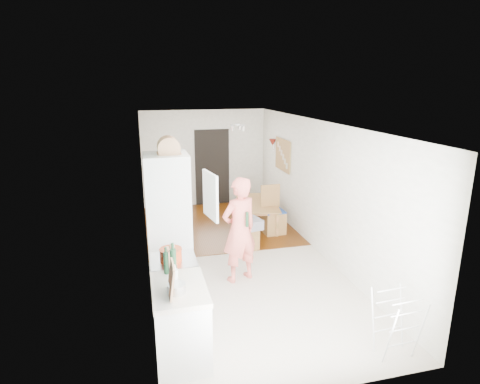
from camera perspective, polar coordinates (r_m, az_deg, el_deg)
name	(u,v)px	position (r m, az deg, el deg)	size (l,w,h in m)	color
room_shell	(236,193)	(7.17, -0.53, -0.17)	(3.20, 7.00, 2.50)	white
floor	(236,257)	(7.60, -0.50, -9.28)	(3.20, 7.00, 0.01)	beige
wood_floor_overlay	(217,224)	(9.28, -3.24, -4.61)	(3.20, 3.30, 0.01)	#562B08
sage_wall_panel	(147,197)	(4.90, -13.14, -0.70)	(0.02, 3.00, 1.30)	slate
tile_splashback	(152,271)	(4.63, -12.36, -10.91)	(0.02, 1.90, 0.50)	black
doorway_recess	(212,168)	(10.58, -3.97, 3.49)	(0.90, 0.04, 2.00)	black
base_cabinet	(181,324)	(5.00, -8.43, -18.09)	(0.60, 0.90, 0.86)	silver
worktop	(179,289)	(4.76, -8.65, -13.46)	(0.62, 0.92, 0.06)	beige
range_cooker	(175,292)	(5.63, -9.28, -13.86)	(0.60, 0.60, 0.88)	silver
cooker_top	(173,261)	(5.42, -9.49, -9.61)	(0.60, 0.60, 0.04)	silver
fridge_housing	(169,223)	(6.30, -10.11, -4.31)	(0.66, 0.66, 2.15)	silver
fridge_door	(210,196)	(5.94, -4.23, -0.51)	(0.56, 0.04, 0.70)	silver
fridge_interior	(188,192)	(6.19, -7.46, 0.05)	(0.02, 0.52, 0.66)	white
pinboard	(283,155)	(9.34, 6.15, 5.28)	(0.03, 0.90, 0.70)	tan
pinboard_frame	(283,155)	(9.33, 6.07, 5.27)	(0.01, 0.94, 0.74)	#AD7341
wall_sconce	(273,142)	(9.90, 4.66, 7.06)	(0.18, 0.18, 0.16)	maroon
person	(239,221)	(6.42, -0.09, -4.10)	(0.75, 0.49, 2.06)	#F57063
dining_table	(258,216)	(9.13, 2.59, -3.40)	(1.34, 0.75, 0.47)	#AD7341
dining_chair	(274,210)	(8.62, 4.80, -2.62)	(0.44, 0.44, 1.04)	#AD7341
stool	(248,238)	(7.89, 1.17, -6.58)	(0.34, 0.34, 0.44)	#AD7341
grey_drape	(249,224)	(7.74, 1.29, -4.53)	(0.42, 0.42, 0.19)	gray
drying_rack	(396,325)	(5.32, 21.33, -17.17)	(0.41, 0.37, 0.81)	silver
bread_bin	(168,148)	(6.02, -10.14, 6.24)	(0.35, 0.33, 0.18)	tan
red_casserole	(171,255)	(5.34, -9.81, -8.80)	(0.29, 0.29, 0.17)	#BE3814
steel_pan	(177,288)	(4.61, -9.02, -13.36)	(0.21, 0.21, 0.10)	silver
held_bottle	(247,219)	(6.31, 1.02, -3.90)	(0.05, 0.05, 0.24)	#1C4326
bottle_a	(173,262)	(4.96, -9.46, -9.77)	(0.08, 0.08, 0.33)	#1C4326
bottle_b	(166,263)	(5.00, -10.45, -9.90)	(0.06, 0.06, 0.27)	#1C4326
bottle_c	(174,278)	(4.70, -9.31, -12.01)	(0.09, 0.09, 0.22)	silver
pepper_mill_front	(168,259)	(5.17, -10.23, -9.38)	(0.06, 0.06, 0.22)	tan
pepper_mill_back	(172,258)	(5.16, -9.59, -9.21)	(0.07, 0.07, 0.24)	tan
chopping_boards	(171,280)	(4.48, -9.76, -12.22)	(0.04, 0.28, 0.38)	tan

